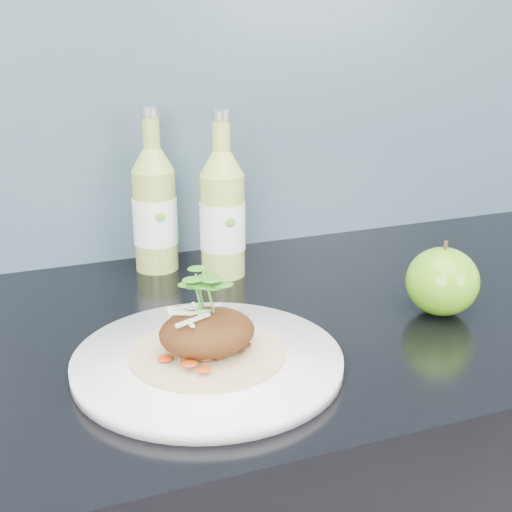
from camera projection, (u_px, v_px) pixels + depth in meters
The scene contains 6 objects.
subway_backsplash at pixel (190, 23), 1.05m from camera, with size 4.00×0.02×0.70m, color #7098B0.
dinner_plate at pixel (208, 362), 0.77m from camera, with size 0.37×0.37×0.02m.
pork_taco at pixel (207, 330), 0.76m from camera, with size 0.17×0.17×0.10m.
green_apple at pixel (442, 281), 0.90m from camera, with size 0.11×0.11×0.10m.
cider_bottle_left at pixel (155, 210), 1.04m from camera, with size 0.08×0.08×0.24m.
cider_bottle_right at pixel (222, 215), 1.02m from camera, with size 0.07×0.07×0.24m.
Camera 1 is at (-0.31, 0.93, 1.27)m, focal length 50.00 mm.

